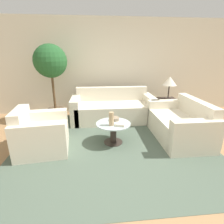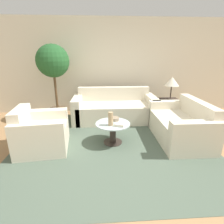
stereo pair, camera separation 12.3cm
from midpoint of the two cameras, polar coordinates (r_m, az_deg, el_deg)
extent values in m
plane|color=#9E754C|center=(2.81, 0.72, -17.70)|extent=(14.00, 14.00, 0.00)
cube|color=beige|center=(5.14, -2.89, 14.48)|extent=(10.00, 0.06, 2.60)
cube|color=#4C5B4C|center=(3.48, -0.61, -9.87)|extent=(3.66, 3.43, 0.01)
cube|color=beige|center=(4.52, -0.36, 0.01)|extent=(1.89, 0.92, 0.45)
cube|color=beige|center=(4.82, -0.78, 3.43)|extent=(1.89, 0.18, 0.81)
cube|color=beige|center=(4.51, -12.44, 0.71)|extent=(0.20, 0.92, 0.63)
cube|color=beige|center=(4.67, 11.28, 1.41)|extent=(0.20, 0.92, 0.63)
cube|color=beige|center=(3.42, -22.44, -7.76)|extent=(0.91, 0.77, 0.45)
cube|color=beige|center=(3.44, -28.22, -5.49)|extent=(0.25, 0.70, 0.78)
cube|color=beige|center=(3.08, -23.70, -9.05)|extent=(0.86, 0.29, 0.63)
cube|color=beige|center=(3.70, -21.73, -4.20)|extent=(0.86, 0.29, 0.63)
cube|color=beige|center=(3.81, 19.66, -4.74)|extent=(0.88, 1.30, 0.45)
cube|color=beige|center=(3.91, 24.54, -2.08)|extent=(0.19, 1.30, 0.79)
cube|color=beige|center=(4.34, 16.30, -0.34)|extent=(0.87, 0.20, 0.63)
cube|color=beige|center=(3.26, 24.53, -7.69)|extent=(0.87, 0.20, 0.63)
cylinder|color=#332823|center=(3.48, -0.61, -9.78)|extent=(0.36, 0.36, 0.02)
cylinder|color=#332823|center=(3.40, -0.62, -7.02)|extent=(0.12, 0.12, 0.39)
cylinder|color=#B2C6C6|center=(3.31, -0.63, -3.83)|extent=(0.66, 0.66, 0.02)
cube|color=#332823|center=(4.84, 16.78, 1.04)|extent=(0.45, 0.45, 0.55)
cylinder|color=#332823|center=(4.76, 17.10, 4.31)|extent=(0.18, 0.18, 0.02)
cylinder|color=#332823|center=(4.72, 17.30, 6.37)|extent=(0.03, 0.03, 0.33)
cone|color=beige|center=(4.68, 17.61, 9.63)|extent=(0.36, 0.36, 0.22)
cylinder|color=brown|center=(4.85, -18.48, -0.57)|extent=(0.41, 0.41, 0.30)
cylinder|color=brown|center=(4.70, -19.27, 6.80)|extent=(0.06, 0.06, 0.97)
sphere|color=#235628|center=(4.62, -20.22, 15.36)|extent=(0.79, 0.79, 0.79)
cylinder|color=tan|center=(3.17, -1.32, -2.26)|extent=(0.09, 0.09, 0.25)
cylinder|color=gray|center=(3.44, -0.18, -2.26)|extent=(0.18, 0.18, 0.06)
cube|color=beige|center=(3.19, 1.62, -4.12)|extent=(0.20, 0.18, 0.05)
camera|label=1|loc=(0.06, -91.00, -0.34)|focal=28.00mm
camera|label=2|loc=(0.06, 89.00, 0.34)|focal=28.00mm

